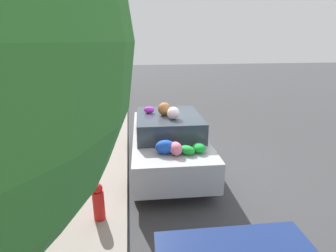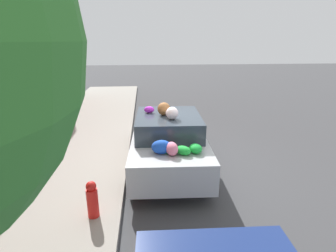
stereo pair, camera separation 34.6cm
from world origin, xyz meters
name	(u,v)px [view 1 (the left image)]	position (x,y,z in m)	size (l,w,h in m)	color
ground_plane	(170,166)	(0.00, 0.00, 0.00)	(60.00, 60.00, 0.00)	#424244
sidewalk_curb	(62,171)	(0.00, 2.70, 0.06)	(24.00, 3.20, 0.13)	#9E998E
fire_hydrant	(99,202)	(-2.11, 1.58, 0.47)	(0.20, 0.20, 0.70)	red
art_car	(168,140)	(-0.04, 0.05, 0.76)	(3.98, 1.89, 1.74)	#B7BABF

